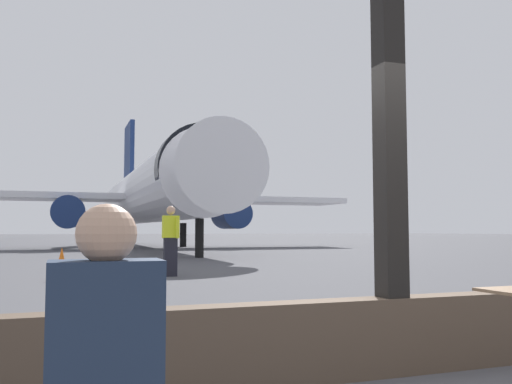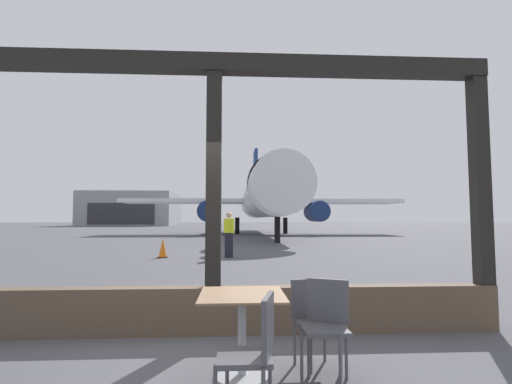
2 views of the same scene
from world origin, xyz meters
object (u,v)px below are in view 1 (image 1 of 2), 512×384
at_px(ground_crew_worker, 171,240).
at_px(traffic_cone, 62,264).
at_px(airplane, 154,193).
at_px(seated_passenger, 100,358).

height_order(ground_crew_worker, traffic_cone, ground_crew_worker).
height_order(airplane, ground_crew_worker, airplane).
distance_m(airplane, traffic_cone, 21.30).
xyz_separation_m(seated_passenger, ground_crew_worker, (2.42, 11.31, 0.23)).
height_order(seated_passenger, traffic_cone, seated_passenger).
bearing_deg(traffic_cone, airplane, 75.25).
xyz_separation_m(seated_passenger, traffic_cone, (-0.11, 11.40, -0.31)).
bearing_deg(traffic_cone, seated_passenger, -89.42).
relative_size(seated_passenger, ground_crew_worker, 0.71).
bearing_deg(seated_passenger, ground_crew_worker, 77.92).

